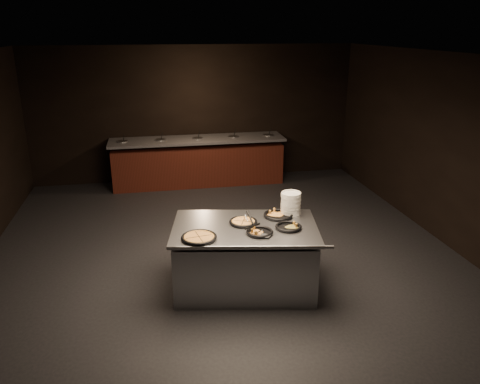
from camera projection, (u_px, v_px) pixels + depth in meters
The scene contains 11 objects.
room at pixel (224, 164), 6.47m from camera, with size 7.02×8.02×2.92m.
salad_bar at pixel (198, 164), 10.11m from camera, with size 3.70×0.83×1.18m.
serving_counter at pixel (245, 259), 6.05m from camera, with size 2.00×1.48×0.87m.
plate_stack at pixel (291, 203), 6.25m from camera, with size 0.26×0.26×0.30m, color white.
pan_veggie_whole at pixel (199, 237), 5.55m from camera, with size 0.43×0.43×0.04m.
pan_cheese_whole at pixel (243, 222), 5.99m from camera, with size 0.36×0.36×0.04m.
pan_cheese_slices_a at pixel (278, 215), 6.20m from camera, with size 0.39×0.39×0.04m.
pan_cheese_slices_b at pixel (260, 232), 5.69m from camera, with size 0.33×0.33×0.04m.
pan_veggie_slices at pixel (289, 227), 5.84m from camera, with size 0.33×0.33×0.04m.
server_left at pixel (248, 218), 5.96m from camera, with size 0.15×0.32×0.16m.
server_right at pixel (256, 229), 5.62m from camera, with size 0.30×0.26×0.17m.
Camera 1 is at (-0.97, -6.16, 3.26)m, focal length 35.00 mm.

